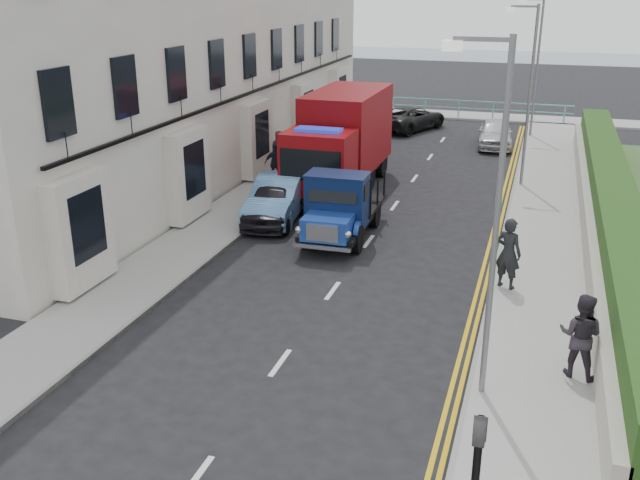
{
  "coord_description": "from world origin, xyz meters",
  "views": [
    {
      "loc": [
        4.94,
        -14.73,
        7.86
      ],
      "look_at": [
        -0.37,
        2.04,
        1.4
      ],
      "focal_mm": 40.0,
      "sensor_mm": 36.0,
      "label": 1
    }
  ],
  "objects": [
    {
      "name": "pedestrian_west_far",
      "position": [
        -6.0,
        13.91,
        0.89
      ],
      "size": [
        0.9,
        0.79,
        1.55
      ],
      "primitive_type": "imported",
      "rotation": [
        0.0,
        0.0,
        0.48
      ],
      "color": "#362927",
      "rests_on": "pavement_west"
    },
    {
      "name": "red_lorry",
      "position": [
        -2.48,
        11.48,
        2.01
      ],
      "size": [
        2.51,
        7.24,
        3.78
      ],
      "rotation": [
        0.0,
        0.0,
        -0.0
      ],
      "color": "black",
      "rests_on": "ground"
    },
    {
      "name": "lamp_far",
      "position": [
        4.18,
        24.0,
        4.0
      ],
      "size": [
        1.23,
        0.18,
        7.0
      ],
      "color": "slate",
      "rests_on": "ground"
    },
    {
      "name": "pedestrian_east_far",
      "position": [
        6.1,
        -0.78,
        1.03
      ],
      "size": [
        1.03,
        0.89,
        1.82
      ],
      "primitive_type": "imported",
      "rotation": [
        0.0,
        0.0,
        2.89
      ],
      "color": "#2D272F",
      "rests_on": "pavement_east"
    },
    {
      "name": "lamp_near",
      "position": [
        4.18,
        -2.0,
        4.0
      ],
      "size": [
        1.23,
        0.18,
        7.0
      ],
      "color": "slate",
      "rests_on": "ground"
    },
    {
      "name": "seafront_car_right",
      "position": [
        2.69,
        21.14,
        0.68
      ],
      "size": [
        1.93,
        4.12,
        1.36
      ],
      "primitive_type": "imported",
      "rotation": [
        0.0,
        0.0,
        0.08
      ],
      "color": "silver",
      "rests_on": "ground"
    },
    {
      "name": "parked_car_front",
      "position": [
        -3.6,
        7.0,
        0.69
      ],
      "size": [
        2.14,
        4.2,
        1.37
      ],
      "primitive_type": "imported",
      "rotation": [
        0.0,
        0.0,
        0.13
      ],
      "color": "black",
      "rests_on": "ground"
    },
    {
      "name": "pedestrian_west_near",
      "position": [
        -5.11,
        11.18,
        0.92
      ],
      "size": [
        0.98,
        0.49,
        1.6
      ],
      "primitive_type": "imported",
      "rotation": [
        0.0,
        0.0,
        3.26
      ],
      "color": "black",
      "rests_on": "pavement_west"
    },
    {
      "name": "sea_plane",
      "position": [
        0.0,
        60.0,
        0.0
      ],
      "size": [
        120.0,
        120.0,
        0.0
      ],
      "primitive_type": "plane",
      "color": "slate",
      "rests_on": "ground"
    },
    {
      "name": "parked_car_mid",
      "position": [
        -3.6,
        7.44,
        0.73
      ],
      "size": [
        2.02,
        4.56,
        1.45
      ],
      "primitive_type": "imported",
      "rotation": [
        0.0,
        0.0,
        0.11
      ],
      "color": "#6399D4",
      "rests_on": "ground"
    },
    {
      "name": "seafront_car_left",
      "position": [
        -2.12,
        24.07,
        0.66
      ],
      "size": [
        3.86,
        5.23,
        1.32
      ],
      "primitive_type": "imported",
      "rotation": [
        0.0,
        0.0,
        2.74
      ],
      "color": "black",
      "rests_on": "ground"
    },
    {
      "name": "bedford_lorry",
      "position": [
        -0.93,
        5.71,
        1.03
      ],
      "size": [
        1.99,
        4.78,
        2.23
      ],
      "rotation": [
        0.0,
        0.0,
        0.02
      ],
      "color": "black",
      "rests_on": "ground"
    },
    {
      "name": "pavement_east",
      "position": [
        5.3,
        9.0,
        0.06
      ],
      "size": [
        2.6,
        38.0,
        0.12
      ],
      "primitive_type": "cube",
      "color": "gray",
      "rests_on": "ground"
    },
    {
      "name": "seafront_railing",
      "position": [
        0.0,
        28.2,
        0.58
      ],
      "size": [
        13.0,
        0.08,
        1.11
      ],
      "color": "#59B2A5",
      "rests_on": "ground"
    },
    {
      "name": "lamp_mid",
      "position": [
        4.18,
        14.0,
        4.0
      ],
      "size": [
        1.23,
        0.18,
        7.0
      ],
      "color": "slate",
      "rests_on": "ground"
    },
    {
      "name": "promenade",
      "position": [
        0.0,
        29.0,
        0.06
      ],
      "size": [
        30.0,
        2.5,
        0.12
      ],
      "primitive_type": "cube",
      "color": "gray",
      "rests_on": "ground"
    },
    {
      "name": "pavement_west",
      "position": [
        -5.2,
        9.0,
        0.06
      ],
      "size": [
        2.4,
        38.0,
        0.12
      ],
      "primitive_type": "cube",
      "color": "gray",
      "rests_on": "ground"
    },
    {
      "name": "garden_east",
      "position": [
        7.21,
        9.0,
        0.9
      ],
      "size": [
        1.45,
        28.0,
        1.75
      ],
      "color": "#B2AD9E",
      "rests_on": "ground"
    },
    {
      "name": "pedestrian_east_near",
      "position": [
        4.4,
        3.38,
        1.09
      ],
      "size": [
        0.83,
        0.71,
        1.93
      ],
      "primitive_type": "imported",
      "rotation": [
        0.0,
        0.0,
        2.73
      ],
      "color": "black",
      "rests_on": "pavement_east"
    },
    {
      "name": "ground",
      "position": [
        0.0,
        0.0,
        0.0
      ],
      "size": [
        120.0,
        120.0,
        0.0
      ],
      "primitive_type": "plane",
      "color": "black",
      "rests_on": "ground"
    },
    {
      "name": "parked_car_rear",
      "position": [
        -3.6,
        14.38,
        0.77
      ],
      "size": [
        2.76,
        5.51,
        1.54
      ],
      "primitive_type": "imported",
      "rotation": [
        0.0,
        0.0,
        0.12
      ],
      "color": "#9C9CA0",
      "rests_on": "ground"
    }
  ]
}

